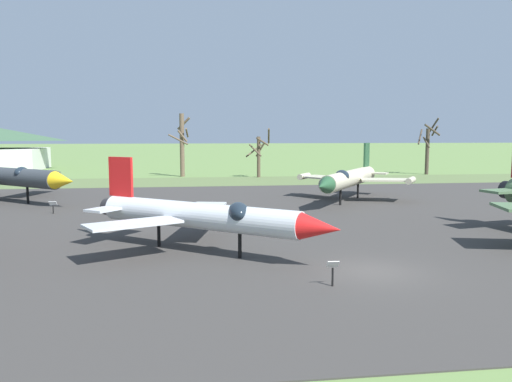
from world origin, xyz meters
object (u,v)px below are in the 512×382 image
(jet_fighter_rear_left, at_px, (9,176))
(info_placard_rear_right, at_px, (333,271))
(jet_fighter_front_left, at_px, (349,178))
(info_placard_rear_left, at_px, (53,206))
(jet_fighter_rear_right, at_px, (203,215))

(jet_fighter_rear_left, height_order, info_placard_rear_right, jet_fighter_rear_left)
(jet_fighter_front_left, distance_m, info_placard_rear_right, 25.16)
(jet_fighter_front_left, xyz_separation_m, info_placard_rear_right, (-8.36, -23.69, -1.44))
(jet_fighter_front_left, distance_m, info_placard_rear_left, 24.11)
(jet_fighter_front_left, relative_size, jet_fighter_rear_left, 0.96)
(jet_fighter_rear_left, height_order, info_placard_rear_left, jet_fighter_rear_left)
(jet_fighter_front_left, xyz_separation_m, jet_fighter_rear_left, (-29.27, 3.92, 0.18))
(jet_fighter_rear_left, distance_m, info_placard_rear_right, 34.66)
(jet_fighter_rear_left, bearing_deg, jet_fighter_rear_right, -52.96)
(jet_fighter_rear_left, xyz_separation_m, jet_fighter_rear_right, (16.11, -21.35, -0.35))
(jet_fighter_front_left, xyz_separation_m, jet_fighter_rear_right, (-13.15, -17.44, -0.17))
(info_placard_rear_left, height_order, info_placard_rear_right, info_placard_rear_right)
(jet_fighter_front_left, bearing_deg, jet_fighter_rear_right, -127.02)
(jet_fighter_rear_right, distance_m, info_placard_rear_right, 7.98)
(jet_fighter_front_left, relative_size, info_placard_rear_right, 12.46)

